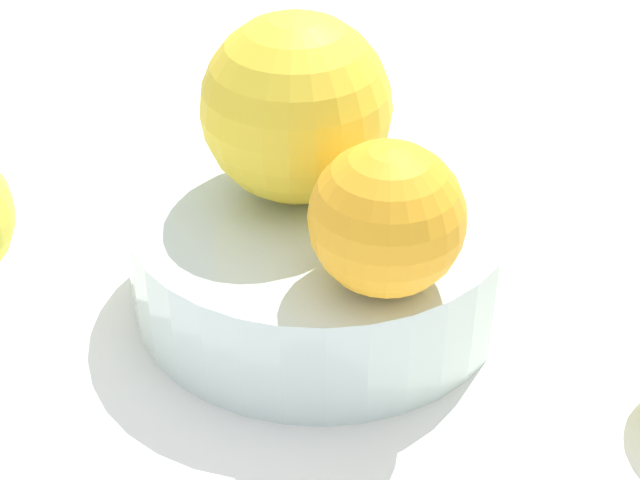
# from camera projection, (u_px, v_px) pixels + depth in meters

# --- Properties ---
(ground_plane) EXTENTS (1.10, 1.10, 0.02)m
(ground_plane) POSITION_uv_depth(u_px,v_px,m) (320.00, 309.00, 0.48)
(ground_plane) COLOR white
(fruit_bowl) EXTENTS (0.18, 0.18, 0.05)m
(fruit_bowl) POSITION_uv_depth(u_px,v_px,m) (320.00, 251.00, 0.46)
(fruit_bowl) COLOR silver
(fruit_bowl) RESTS_ON ground_plane
(orange_in_bowl_0) EXTENTS (0.08, 0.08, 0.08)m
(orange_in_bowl_0) POSITION_uv_depth(u_px,v_px,m) (296.00, 108.00, 0.43)
(orange_in_bowl_0) COLOR yellow
(orange_in_bowl_0) RESTS_ON fruit_bowl
(orange_in_bowl_1) EXTENTS (0.06, 0.06, 0.06)m
(orange_in_bowl_1) POSITION_uv_depth(u_px,v_px,m) (387.00, 219.00, 0.38)
(orange_in_bowl_1) COLOR #F9A823
(orange_in_bowl_1) RESTS_ON fruit_bowl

